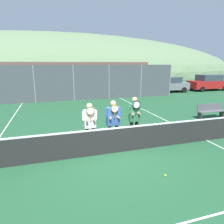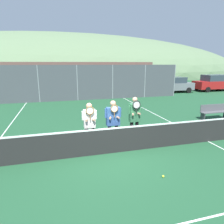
# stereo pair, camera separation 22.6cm
# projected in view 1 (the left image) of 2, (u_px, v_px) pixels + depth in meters

# --- Properties ---
(ground_plane) EXTENTS (120.00, 120.00, 0.00)m
(ground_plane) POSITION_uv_depth(u_px,v_px,m) (111.00, 153.00, 7.12)
(ground_plane) COLOR #1E4C2D
(hill_distant) EXTENTS (112.67, 62.59, 21.91)m
(hill_distant) POSITION_uv_depth(u_px,v_px,m) (56.00, 74.00, 58.29)
(hill_distant) COLOR #5B7551
(hill_distant) RESTS_ON ground_plane
(clubhouse_building) EXTENTS (19.35, 5.50, 3.27)m
(clubhouse_building) POSITION_uv_depth(u_px,v_px,m) (64.00, 76.00, 23.94)
(clubhouse_building) COLOR beige
(clubhouse_building) RESTS_ON ground_plane
(fence_back) EXTENTS (18.82, 0.06, 3.00)m
(fence_back) POSITION_uv_depth(u_px,v_px,m) (74.00, 83.00, 16.88)
(fence_back) COLOR gray
(fence_back) RESTS_ON ground_plane
(tennis_net) EXTENTS (11.22, 0.09, 1.05)m
(tennis_net) POSITION_uv_depth(u_px,v_px,m) (111.00, 140.00, 7.00)
(tennis_net) COLOR gray
(tennis_net) RESTS_ON ground_plane
(court_line_left_sideline) EXTENTS (0.05, 16.00, 0.01)m
(court_line_left_sideline) POSITION_uv_depth(u_px,v_px,m) (0.00, 137.00, 8.71)
(court_line_left_sideline) COLOR white
(court_line_left_sideline) RESTS_ON ground_plane
(court_line_right_sideline) EXTENTS (0.05, 16.00, 0.01)m
(court_line_right_sideline) POSITION_uv_depth(u_px,v_px,m) (167.00, 121.00, 11.10)
(court_line_right_sideline) COLOR white
(court_line_right_sideline) RESTS_ON ground_plane
(player_leftmost) EXTENTS (0.55, 0.34, 1.75)m
(player_leftmost) POSITION_uv_depth(u_px,v_px,m) (90.00, 122.00, 7.23)
(player_leftmost) COLOR black
(player_leftmost) RESTS_ON ground_plane
(player_center_left) EXTENTS (0.63, 0.34, 1.80)m
(player_center_left) POSITION_uv_depth(u_px,v_px,m) (113.00, 120.00, 7.44)
(player_center_left) COLOR black
(player_center_left) RESTS_ON ground_plane
(player_center_right) EXTENTS (0.54, 0.34, 1.87)m
(player_center_right) POSITION_uv_depth(u_px,v_px,m) (134.00, 116.00, 7.84)
(player_center_right) COLOR black
(player_center_right) RESTS_ON ground_plane
(car_far_left) EXTENTS (4.23, 1.99, 1.79)m
(car_far_left) POSITION_uv_depth(u_px,v_px,m) (14.00, 89.00, 17.71)
(car_far_left) COLOR #285638
(car_far_left) RESTS_ON ground_plane
(car_left_of_center) EXTENTS (4.79, 2.09, 1.84)m
(car_left_of_center) POSITION_uv_depth(u_px,v_px,m) (74.00, 87.00, 19.27)
(car_left_of_center) COLOR #285638
(car_left_of_center) RESTS_ON ground_plane
(car_center) EXTENTS (4.31, 2.03, 1.67)m
(car_center) POSITION_uv_depth(u_px,v_px,m) (126.00, 86.00, 20.56)
(car_center) COLOR maroon
(car_center) RESTS_ON ground_plane
(car_right_of_center) EXTENTS (4.22, 2.08, 1.68)m
(car_right_of_center) POSITION_uv_depth(u_px,v_px,m) (169.00, 84.00, 22.11)
(car_right_of_center) COLOR slate
(car_right_of_center) RESTS_ON ground_plane
(car_far_right) EXTENTS (4.80, 1.99, 1.85)m
(car_far_right) POSITION_uv_depth(u_px,v_px,m) (209.00, 82.00, 23.47)
(car_far_right) COLOR maroon
(car_far_right) RESTS_ON ground_plane
(bench_courtside) EXTENTS (1.73, 0.36, 0.85)m
(bench_courtside) POSITION_uv_depth(u_px,v_px,m) (211.00, 110.00, 11.58)
(bench_courtside) COLOR #515156
(bench_courtside) RESTS_ON ground_plane
(tennis_ball_on_court) EXTENTS (0.07, 0.07, 0.07)m
(tennis_ball_on_court) POSITION_uv_depth(u_px,v_px,m) (165.00, 175.00, 5.65)
(tennis_ball_on_court) COLOR #CCDB33
(tennis_ball_on_court) RESTS_ON ground_plane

